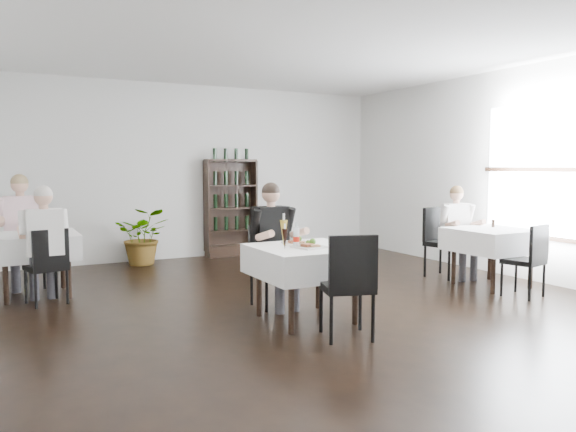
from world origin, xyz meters
The scene contains 24 objects.
room_shell centered at (0.00, 0.00, 1.50)m, with size 9.00×9.00×9.00m.
window_right centered at (3.48, 0.00, 1.50)m, with size 0.06×2.30×1.85m.
wine_shelf centered at (0.60, 4.31, 0.85)m, with size 0.90×0.28×1.75m.
main_table centered at (-0.30, 0.00, 0.62)m, with size 1.03×1.03×0.77m.
left_table centered at (-2.70, 2.50, 0.62)m, with size 0.98×0.98×0.77m.
right_table centered at (2.70, 0.30, 0.62)m, with size 0.98×0.98×0.77m.
potted_tree centered at (-1.00, 4.11, 0.47)m, with size 0.84×0.73×0.93m, color #296021.
main_chair_far centered at (-0.35, 0.74, 0.53)m, with size 0.44×0.44×0.93m.
main_chair_near centered at (-0.28, -0.77, 0.56)m, with size 0.56×0.57×0.98m.
left_chair_far centered at (-2.65, 3.21, 0.55)m, with size 0.59×0.59×0.97m.
left_chair_near centered at (-2.61, 1.93, 0.50)m, with size 0.49×0.49×0.88m.
right_chair_far centered at (2.57, 1.14, 0.57)m, with size 0.55×0.56×1.00m.
right_chair_near centered at (2.60, -0.37, 0.51)m, with size 0.49×0.49×0.90m.
diner_main centered at (-0.35, 0.64, 0.82)m, with size 0.55×0.56×1.41m.
diner_left_far centered at (-2.82, 3.11, 0.87)m, with size 0.56×0.56×1.49m.
diner_left_near centered at (-2.63, 1.98, 0.80)m, with size 0.53×0.53×1.38m.
diner_right_far centered at (2.73, 0.95, 0.77)m, with size 0.54×0.56×1.32m.
plate_far centered at (-0.31, 0.19, 0.79)m, with size 0.32×0.32×0.08m.
plate_near centered at (-0.32, -0.11, 0.79)m, with size 0.33×0.33×0.09m.
pilsner_dark centered at (-0.58, -0.07, 0.87)m, with size 0.06×0.06×0.26m.
pilsner_lager centered at (-0.51, 0.09, 0.91)m, with size 0.08×0.08×0.34m.
coke_bottle centered at (-0.43, -0.04, 0.87)m, with size 0.07×0.07×0.26m.
napkin_cutlery centered at (0.05, -0.22, 0.78)m, with size 0.18×0.18×0.02m.
pepper_mill centered at (2.86, 0.44, 0.82)m, with size 0.04×0.04×0.10m, color black.
Camera 1 is at (-3.11, -4.97, 1.58)m, focal length 35.00 mm.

